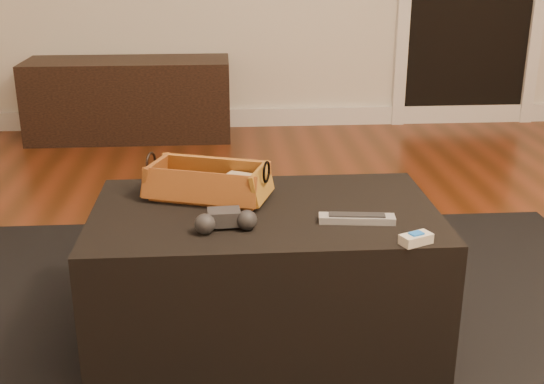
{
  "coord_description": "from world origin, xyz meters",
  "views": [
    {
      "loc": [
        -0.34,
        -1.76,
        1.15
      ],
      "look_at": [
        -0.2,
        0.06,
        0.49
      ],
      "focal_mm": 45.0,
      "sensor_mm": 36.0,
      "label": 1
    }
  ],
  "objects": [
    {
      "name": "cloth_bundle",
      "position": [
        -0.29,
        0.19,
        0.47
      ],
      "size": [
        0.12,
        0.11,
        0.06
      ],
      "primitive_type": "cube",
      "rotation": [
        0.0,
        0.0,
        -0.51
      ],
      "color": "tan",
      "rests_on": "wicker_basket"
    },
    {
      "name": "baseboard",
      "position": [
        0.0,
        2.73,
        0.06
      ],
      "size": [
        5.0,
        0.04,
        0.12
      ],
      "primitive_type": "cube",
      "color": "white",
      "rests_on": "floor"
    },
    {
      "name": "floor",
      "position": [
        0.0,
        0.0,
        -0.01
      ],
      "size": [
        5.0,
        5.5,
        0.01
      ],
      "primitive_type": "cube",
      "color": "brown",
      "rests_on": "ground"
    },
    {
      "name": "tv_remote",
      "position": [
        -0.41,
        0.18,
        0.46
      ],
      "size": [
        0.2,
        0.09,
        0.02
      ],
      "primitive_type": "cube",
      "rotation": [
        0.0,
        0.0,
        -0.23
      ],
      "color": "black",
      "rests_on": "wicker_basket"
    },
    {
      "name": "ottoman",
      "position": [
        -0.22,
        0.08,
        0.22
      ],
      "size": [
        1.0,
        0.6,
        0.42
      ],
      "primitive_type": "cube",
      "color": "black",
      "rests_on": "area_rug"
    },
    {
      "name": "cream_gadget",
      "position": [
        0.15,
        -0.19,
        0.45
      ],
      "size": [
        0.09,
        0.07,
        0.03
      ],
      "color": "beige",
      "rests_on": "ottoman"
    },
    {
      "name": "wicker_basket",
      "position": [
        -0.39,
        0.19,
        0.48
      ],
      "size": [
        0.41,
        0.3,
        0.13
      ],
      "color": "#B06127",
      "rests_on": "ottoman"
    },
    {
      "name": "area_rug",
      "position": [
        -0.22,
        0.03,
        0.01
      ],
      "size": [
        2.6,
        2.0,
        0.01
      ],
      "primitive_type": "cube",
      "color": "black",
      "rests_on": "floor"
    },
    {
      "name": "silver_remote",
      "position": [
        0.03,
        -0.04,
        0.44
      ],
      "size": [
        0.21,
        0.07,
        0.02
      ],
      "color": "#9A9CA1",
      "rests_on": "ottoman"
    },
    {
      "name": "media_cabinet",
      "position": [
        -0.92,
        2.51,
        0.25
      ],
      "size": [
        1.25,
        0.45,
        0.49
      ],
      "primitive_type": "cube",
      "color": "black",
      "rests_on": "floor"
    },
    {
      "name": "game_controller",
      "position": [
        -0.34,
        -0.06,
        0.46
      ],
      "size": [
        0.18,
        0.11,
        0.06
      ],
      "color": "#28282A",
      "rests_on": "ottoman"
    }
  ]
}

